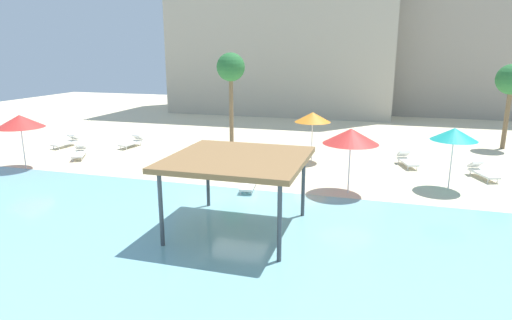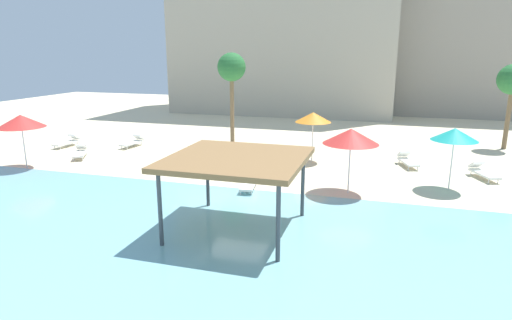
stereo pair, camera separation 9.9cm
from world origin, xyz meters
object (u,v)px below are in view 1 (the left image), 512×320
Objects in this scene: beach_umbrella_orange_3 at (313,117)px; palm_tree_1 at (231,69)px; lounge_chair_4 at (79,152)px; beach_umbrella_teal_1 at (454,134)px; beach_umbrella_red_2 at (351,136)px; beach_umbrella_red_0 at (20,121)px; lounge_chair_0 at (249,182)px; lounge_chair_1 at (67,142)px; lounge_chair_3 at (482,171)px; shade_pavilion at (238,161)px; lounge_chair_5 at (132,142)px; lounge_chair_2 at (407,160)px; palm_tree_0 at (512,81)px.

beach_umbrella_orange_3 is 7.65m from palm_tree_1.
lounge_chair_4 is 0.32× the size of palm_tree_1.
beach_umbrella_teal_1 is 1.45× the size of lounge_chair_4.
beach_umbrella_red_0 is at bearing -177.69° from beach_umbrella_red_2.
lounge_chair_0 is at bearing 46.11° from lounge_chair_4.
lounge_chair_4 is (2.82, -2.35, 0.00)m from lounge_chair_1.
beach_umbrella_teal_1 is 1.43× the size of lounge_chair_3.
beach_umbrella_red_2 is 4.97m from lounge_chair_0.
lounge_chair_1 is 11.83m from palm_tree_1.
lounge_chair_0 is (-4.38, -0.75, -2.23)m from beach_umbrella_red_2.
palm_tree_1 is at bearing 110.37° from shade_pavilion.
palm_tree_1 is at bearing 133.89° from beach_umbrella_red_2.
shade_pavilion is 13.66m from lounge_chair_3.
beach_umbrella_orange_3 is at bearing 99.17° from lounge_chair_1.
palm_tree_1 reaches higher than lounge_chair_5.
lounge_chair_0 is 1.01× the size of lounge_chair_1.
beach_umbrella_red_0 reaches higher than lounge_chair_4.
lounge_chair_4 is (-20.13, 0.29, -2.21)m from beach_umbrella_teal_1.
shade_pavilion is 2.30× the size of lounge_chair_3.
beach_umbrella_red_0 reaches higher than lounge_chair_2.
lounge_chair_5 is at bearing -164.94° from palm_tree_0.
beach_umbrella_teal_1 reaches higher than lounge_chair_2.
shade_pavilion is 10.57m from beach_umbrella_orange_3.
beach_umbrella_orange_3 is (-2.50, 5.22, -0.03)m from beach_umbrella_red_2.
beach_umbrella_red_2 reaches higher than lounge_chair_0.
lounge_chair_1 is (-18.59, 4.50, -2.23)m from beach_umbrella_red_2.
shade_pavilion is 0.75× the size of palm_tree_1.
beach_umbrella_orange_3 is 13.29m from palm_tree_0.
lounge_chair_2 and lounge_chair_4 have the same top height.
shade_pavilion is at bearing -137.13° from beach_umbrella_teal_1.
shade_pavilion reaches higher than lounge_chair_5.
lounge_chair_1 is 1.00× the size of lounge_chair_4.
beach_umbrella_red_2 is 1.47× the size of lounge_chair_0.
lounge_chair_1 and lounge_chair_3 have the same top height.
beach_umbrella_red_0 is 1.00× the size of beach_umbrella_red_2.
lounge_chair_5 is (-20.59, 1.44, 0.00)m from lounge_chair_3.
shade_pavilion is at bearing -94.66° from beach_umbrella_orange_3.
beach_umbrella_red_2 is 1.48× the size of lounge_chair_5.
palm_tree_1 is (-5.32, 14.33, 2.43)m from shade_pavilion.
lounge_chair_2 is at bearing 123.22° from lounge_chair_0.
lounge_chair_5 is at bearing 129.56° from lounge_chair_4.
shade_pavilion is 1.57× the size of beach_umbrella_red_2.
beach_umbrella_red_0 is 23.77m from lounge_chair_3.
beach_umbrella_orange_3 is 6.64m from lounge_chair_0.
lounge_chair_5 is (-10.05, 6.43, 0.00)m from lounge_chair_0.
palm_tree_1 reaches higher than beach_umbrella_teal_1.
beach_umbrella_orange_3 is at bearing 153.87° from beach_umbrella_teal_1.
beach_umbrella_teal_1 is 0.53× the size of palm_tree_0.
beach_umbrella_red_0 is 1.47× the size of lounge_chair_0.
shade_pavilion is at bearing -69.63° from palm_tree_1.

